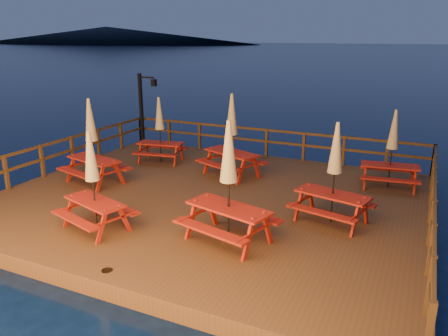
{
  "coord_description": "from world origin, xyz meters",
  "views": [
    {
      "loc": [
        5.43,
        -10.66,
        4.95
      ],
      "look_at": [
        0.17,
        0.6,
        1.14
      ],
      "focal_mm": 35.0,
      "sensor_mm": 36.0,
      "label": 1
    }
  ],
  "objects_px": {
    "lamp_post": "(144,103)",
    "picnic_table_1": "(229,181)",
    "picnic_table_0": "(93,179)",
    "picnic_table_2": "(160,129)"
  },
  "relations": [
    {
      "from": "lamp_post",
      "to": "picnic_table_1",
      "type": "relative_size",
      "value": 1.07
    },
    {
      "from": "lamp_post",
      "to": "picnic_table_0",
      "type": "relative_size",
      "value": 1.23
    },
    {
      "from": "picnic_table_0",
      "to": "picnic_table_2",
      "type": "xyz_separation_m",
      "value": [
        -1.8,
        5.65,
        -0.02
      ]
    },
    {
      "from": "picnic_table_0",
      "to": "lamp_post",
      "type": "bearing_deg",
      "value": 133.37
    },
    {
      "from": "lamp_post",
      "to": "picnic_table_2",
      "type": "height_order",
      "value": "lamp_post"
    },
    {
      "from": "picnic_table_0",
      "to": "picnic_table_1",
      "type": "xyz_separation_m",
      "value": [
        3.18,
        0.77,
        0.19
      ]
    },
    {
      "from": "lamp_post",
      "to": "picnic_table_0",
      "type": "xyz_separation_m",
      "value": [
        3.88,
        -7.67,
        -0.53
      ]
    },
    {
      "from": "picnic_table_1",
      "to": "picnic_table_2",
      "type": "xyz_separation_m",
      "value": [
        -4.99,
        4.89,
        -0.21
      ]
    },
    {
      "from": "picnic_table_0",
      "to": "picnic_table_2",
      "type": "height_order",
      "value": "picnic_table_0"
    },
    {
      "from": "lamp_post",
      "to": "picnic_table_0",
      "type": "distance_m",
      "value": 8.61
    }
  ]
}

